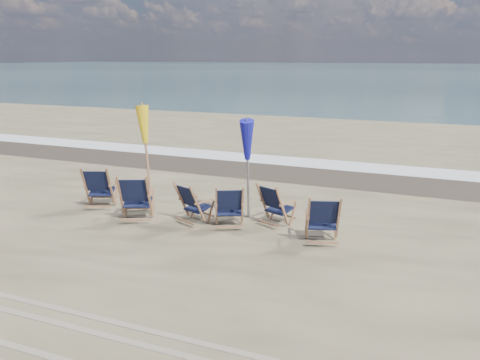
{
  "coord_description": "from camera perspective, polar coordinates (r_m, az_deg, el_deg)",
  "views": [
    {
      "loc": [
        3.54,
        -6.75,
        3.46
      ],
      "look_at": [
        0.0,
        2.2,
        0.9
      ],
      "focal_mm": 35.0,
      "sensor_mm": 36.0,
      "label": 1
    }
  ],
  "objects": [
    {
      "name": "beach_chair_5",
      "position": [
        8.9,
        11.9,
        -4.87
      ],
      "size": [
        0.82,
        0.87,
        1.0
      ],
      "primitive_type": null,
      "rotation": [
        0.0,
        0.0,
        3.44
      ],
      "color": "black",
      "rests_on": "ground"
    },
    {
      "name": "umbrella_yellow",
      "position": [
        10.76,
        -11.41,
        5.96
      ],
      "size": [
        0.3,
        0.3,
        2.38
      ],
      "color": "#946242",
      "rests_on": "ground"
    },
    {
      "name": "ocean",
      "position": [
        134.84,
        20.57,
        12.49
      ],
      "size": [
        400.0,
        400.0,
        0.0
      ],
      "primitive_type": "plane",
      "color": "#3C6065",
      "rests_on": "ground"
    },
    {
      "name": "tire_tracks",
      "position": [
        6.33,
        -17.89,
        -18.98
      ],
      "size": [
        80.0,
        1.3,
        0.01
      ],
      "primitive_type": null,
      "color": "gray",
      "rests_on": "ground"
    },
    {
      "name": "beach_chair_3",
      "position": [
        9.55,
        0.3,
        -3.32
      ],
      "size": [
        0.84,
        0.88,
        0.95
      ],
      "primitive_type": null,
      "rotation": [
        0.0,
        0.0,
        3.58
      ],
      "color": "black",
      "rests_on": "ground"
    },
    {
      "name": "beach_chair_1",
      "position": [
        10.09,
        -11.01,
        -2.21
      ],
      "size": [
        0.93,
        0.98,
        1.08
      ],
      "primitive_type": null,
      "rotation": [
        0.0,
        0.0,
        3.53
      ],
      "color": "black",
      "rests_on": "ground"
    },
    {
      "name": "surf_foam",
      "position": [
        15.84,
        8.14,
        2.13
      ],
      "size": [
        200.0,
        1.4,
        0.01
      ],
      "primitive_type": "cube",
      "color": "silver",
      "rests_on": "ground"
    },
    {
      "name": "beach_chair_0",
      "position": [
        11.18,
        -15.51,
        -0.94
      ],
      "size": [
        0.88,
        0.93,
        1.03
      ],
      "primitive_type": null,
      "rotation": [
        0.0,
        0.0,
        3.51
      ],
      "color": "black",
      "rests_on": "ground"
    },
    {
      "name": "beach_chair_4",
      "position": [
        9.56,
        5.13,
        -3.38
      ],
      "size": [
        0.82,
        0.86,
        0.94
      ],
      "primitive_type": null,
      "rotation": [
        0.0,
        0.0,
        2.74
      ],
      "color": "black",
      "rests_on": "ground"
    },
    {
      "name": "beach_chair_2",
      "position": [
        9.69,
        -5.21,
        -3.19
      ],
      "size": [
        0.79,
        0.83,
        0.92
      ],
      "primitive_type": null,
      "rotation": [
        0.0,
        0.0,
        2.77
      ],
      "color": "black",
      "rests_on": "ground"
    },
    {
      "name": "umbrella_blue",
      "position": [
        9.75,
        0.98,
        4.68
      ],
      "size": [
        0.3,
        0.3,
        2.26
      ],
      "color": "#A5A5AD",
      "rests_on": "ground"
    },
    {
      "name": "wet_sand_strip",
      "position": [
        14.42,
        6.73,
        0.91
      ],
      "size": [
        200.0,
        2.6,
        0.0
      ],
      "primitive_type": "cube",
      "color": "#42362A",
      "rests_on": "ground"
    }
  ]
}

